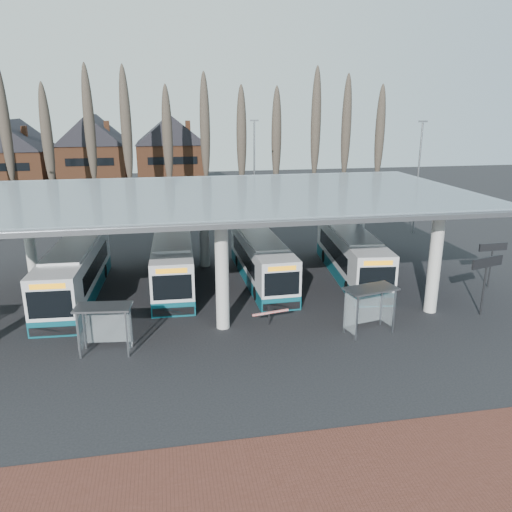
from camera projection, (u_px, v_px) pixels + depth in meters
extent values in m
plane|color=black|center=(229.00, 348.00, 24.34)|extent=(140.00, 140.00, 0.00)
cylinder|color=silver|center=(29.00, 234.00, 34.09)|extent=(0.70, 0.70, 6.00)
cylinder|color=silver|center=(222.00, 274.00, 25.83)|extent=(0.70, 0.70, 6.00)
cylinder|color=silver|center=(204.00, 226.00, 36.19)|extent=(0.70, 0.70, 6.00)
cylinder|color=silver|center=(435.00, 262.00, 27.94)|extent=(0.70, 0.70, 6.00)
cylinder|color=silver|center=(360.00, 220.00, 38.30)|extent=(0.70, 0.70, 6.00)
cube|color=gray|center=(210.00, 194.00, 30.08)|extent=(32.00, 16.00, 0.12)
cube|color=silver|center=(210.00, 193.00, 30.06)|extent=(31.50, 15.50, 0.04)
cone|color=#473D33|center=(8.00, 149.00, 50.18)|extent=(0.36, 0.36, 14.50)
ellipsoid|color=#473D33|center=(5.00, 131.00, 49.68)|extent=(1.10, 1.10, 11.02)
cone|color=#473D33|center=(49.00, 148.00, 50.88)|extent=(0.36, 0.36, 14.50)
ellipsoid|color=#473D33|center=(47.00, 131.00, 50.38)|extent=(1.10, 1.10, 11.02)
cone|color=#473D33|center=(90.00, 148.00, 51.59)|extent=(0.36, 0.36, 14.50)
ellipsoid|color=#473D33|center=(89.00, 131.00, 51.09)|extent=(1.10, 1.10, 11.02)
cone|color=#473D33|center=(130.00, 147.00, 52.29)|extent=(0.36, 0.36, 14.50)
ellipsoid|color=#473D33|center=(129.00, 130.00, 51.79)|extent=(1.10, 1.10, 11.02)
cone|color=#473D33|center=(169.00, 147.00, 52.99)|extent=(0.36, 0.36, 14.50)
ellipsoid|color=#473D33|center=(168.00, 130.00, 52.49)|extent=(1.10, 1.10, 11.02)
cone|color=#473D33|center=(206.00, 146.00, 53.69)|extent=(0.36, 0.36, 14.50)
ellipsoid|color=#473D33|center=(206.00, 130.00, 53.19)|extent=(1.10, 1.10, 11.02)
cone|color=#473D33|center=(243.00, 146.00, 54.39)|extent=(0.36, 0.36, 14.50)
ellipsoid|color=#473D33|center=(243.00, 129.00, 53.89)|extent=(1.10, 1.10, 11.02)
cone|color=#473D33|center=(278.00, 145.00, 55.10)|extent=(0.36, 0.36, 14.50)
ellipsoid|color=#473D33|center=(279.00, 129.00, 54.60)|extent=(1.10, 1.10, 11.02)
cone|color=#473D33|center=(313.00, 145.00, 55.80)|extent=(0.36, 0.36, 14.50)
ellipsoid|color=#473D33|center=(314.00, 129.00, 55.30)|extent=(1.10, 1.10, 11.02)
cone|color=#473D33|center=(347.00, 144.00, 56.50)|extent=(0.36, 0.36, 14.50)
ellipsoid|color=#473D33|center=(348.00, 129.00, 56.00)|extent=(1.10, 1.10, 11.02)
cone|color=#473D33|center=(380.00, 144.00, 57.20)|extent=(0.36, 0.36, 14.50)
ellipsoid|color=#473D33|center=(381.00, 128.00, 56.70)|extent=(1.10, 1.10, 11.02)
cube|color=brown|center=(16.00, 173.00, 61.18)|extent=(8.00, 10.00, 7.00)
pyramid|color=black|center=(8.00, 114.00, 59.17)|extent=(8.30, 10.30, 3.50)
cube|color=brown|center=(96.00, 172.00, 62.85)|extent=(8.00, 10.00, 7.00)
pyramid|color=black|center=(91.00, 114.00, 60.84)|extent=(8.30, 10.30, 3.50)
cube|color=brown|center=(172.00, 170.00, 64.51)|extent=(8.00, 10.00, 7.00)
pyramid|color=black|center=(170.00, 114.00, 62.51)|extent=(8.30, 10.30, 3.50)
cylinder|color=slate|center=(254.00, 175.00, 48.45)|extent=(0.16, 0.16, 10.00)
cube|color=slate|center=(254.00, 120.00, 46.98)|extent=(0.80, 0.15, 0.15)
cylinder|color=slate|center=(418.00, 179.00, 45.25)|extent=(0.16, 0.16, 10.00)
cube|color=slate|center=(423.00, 121.00, 43.79)|extent=(0.80, 0.15, 0.15)
cube|color=silver|center=(74.00, 270.00, 30.54)|extent=(3.06, 11.76, 2.72)
cube|color=#0B4956|center=(77.00, 290.00, 30.92)|extent=(3.08, 11.78, 0.87)
cube|color=silver|center=(72.00, 248.00, 30.14)|extent=(2.58, 7.09, 0.17)
cube|color=black|center=(76.00, 266.00, 30.97)|extent=(2.93, 8.51, 1.07)
cube|color=black|center=(50.00, 305.00, 25.01)|extent=(2.18, 0.17, 1.46)
cube|color=black|center=(91.00, 244.00, 36.03)|extent=(2.11, 0.16, 1.17)
cube|color=orange|center=(47.00, 286.00, 24.73)|extent=(1.73, 0.14, 0.29)
cube|color=black|center=(53.00, 331.00, 25.44)|extent=(2.35, 0.20, 0.49)
cylinder|color=black|center=(41.00, 314.00, 27.26)|extent=(0.32, 0.94, 0.93)
cylinder|color=black|center=(84.00, 312.00, 27.55)|extent=(0.32, 0.94, 0.93)
cylinder|color=black|center=(70.00, 273.00, 33.99)|extent=(0.32, 0.94, 0.93)
cylinder|color=black|center=(104.00, 271.00, 34.28)|extent=(0.32, 0.94, 0.93)
cube|color=silver|center=(173.00, 258.00, 32.92)|extent=(2.82, 11.59, 2.69)
cube|color=#0B4956|center=(174.00, 277.00, 33.29)|extent=(2.84, 11.61, 0.86)
cube|color=silver|center=(172.00, 238.00, 32.52)|extent=(2.42, 6.98, 0.17)
cube|color=black|center=(173.00, 255.00, 33.34)|extent=(2.75, 8.37, 1.06)
cube|color=black|center=(172.00, 287.00, 27.47)|extent=(2.15, 0.13, 1.44)
cube|color=black|center=(173.00, 236.00, 38.32)|extent=(2.08, 0.12, 1.15)
cube|color=orange|center=(171.00, 271.00, 27.19)|extent=(1.71, 0.10, 0.29)
cube|color=black|center=(174.00, 311.00, 27.89)|extent=(2.33, 0.15, 0.48)
cylinder|color=black|center=(155.00, 297.00, 29.66)|extent=(0.30, 0.93, 0.92)
cylinder|color=black|center=(192.00, 295.00, 29.99)|extent=(0.30, 0.93, 0.92)
cylinder|color=black|center=(159.00, 262.00, 36.30)|extent=(0.30, 0.93, 0.92)
cylinder|color=black|center=(189.00, 261.00, 36.62)|extent=(0.30, 0.93, 0.92)
cube|color=silver|center=(261.00, 257.00, 33.41)|extent=(2.54, 11.03, 2.56)
cube|color=#0B4956|center=(261.00, 275.00, 33.76)|extent=(2.55, 11.05, 0.82)
cube|color=silver|center=(261.00, 238.00, 33.03)|extent=(2.22, 6.63, 0.16)
cube|color=black|center=(260.00, 254.00, 33.81)|extent=(2.52, 7.95, 1.01)
cube|color=black|center=(282.00, 284.00, 28.26)|extent=(2.06, 0.09, 1.37)
cube|color=black|center=(246.00, 236.00, 38.52)|extent=(1.99, 0.09, 1.10)
cube|color=orange|center=(282.00, 268.00, 27.99)|extent=(1.64, 0.08, 0.27)
cube|color=black|center=(281.00, 306.00, 28.66)|extent=(2.22, 0.11, 0.46)
cylinder|color=black|center=(256.00, 293.00, 30.29)|extent=(0.27, 0.88, 0.88)
cylinder|color=black|center=(290.00, 291.00, 30.69)|extent=(0.27, 0.88, 0.88)
cylinder|color=black|center=(238.00, 261.00, 36.56)|extent=(0.27, 0.88, 0.88)
cylinder|color=black|center=(266.00, 260.00, 36.97)|extent=(0.27, 0.88, 0.88)
cube|color=silver|center=(351.00, 252.00, 34.34)|extent=(3.65, 11.66, 2.68)
cube|color=#0B4956|center=(350.00, 270.00, 34.71)|extent=(3.67, 11.68, 0.86)
cube|color=silver|center=(353.00, 233.00, 33.94)|extent=(2.92, 7.08, 0.17)
cube|color=black|center=(350.00, 249.00, 34.77)|extent=(3.35, 8.48, 1.05)
cube|color=black|center=(377.00, 279.00, 28.87)|extent=(2.14, 0.29, 1.43)
cube|color=black|center=(333.00, 231.00, 39.77)|extent=(2.07, 0.28, 1.15)
cube|color=orange|center=(378.00, 263.00, 28.59)|extent=(1.70, 0.23, 0.29)
cube|color=black|center=(375.00, 302.00, 29.29)|extent=(2.31, 0.32, 0.48)
cylinder|color=black|center=(348.00, 288.00, 31.15)|extent=(0.36, 0.94, 0.92)
cylinder|color=black|center=(383.00, 287.00, 31.31)|extent=(0.36, 0.94, 0.92)
cylinder|color=black|center=(325.00, 256.00, 37.82)|extent=(0.36, 0.94, 0.92)
cylinder|color=black|center=(353.00, 255.00, 37.98)|extent=(0.36, 0.94, 0.92)
cube|color=gray|center=(78.00, 336.00, 23.05)|extent=(0.08, 0.08, 2.31)
cube|color=gray|center=(127.00, 334.00, 23.19)|extent=(0.08, 0.08, 2.31)
cube|color=gray|center=(84.00, 327.00, 24.02)|extent=(0.08, 0.08, 2.31)
cube|color=gray|center=(131.00, 325.00, 24.16)|extent=(0.08, 0.08, 2.31)
cube|color=gray|center=(103.00, 307.00, 23.26)|extent=(2.72, 1.58, 0.09)
cube|color=silver|center=(108.00, 325.00, 24.12)|extent=(2.20, 0.29, 1.85)
cube|color=silver|center=(80.00, 330.00, 23.52)|extent=(0.15, 1.01, 1.85)
cube|color=silver|center=(130.00, 329.00, 23.67)|extent=(0.15, 1.01, 1.85)
cube|color=gray|center=(357.00, 319.00, 24.85)|extent=(0.09, 0.09, 2.38)
cube|color=gray|center=(394.00, 311.00, 25.71)|extent=(0.09, 0.09, 2.38)
cube|color=gray|center=(345.00, 311.00, 25.77)|extent=(0.09, 0.09, 2.38)
cube|color=gray|center=(381.00, 304.00, 26.64)|extent=(0.09, 0.09, 2.38)
cube|color=gray|center=(371.00, 289.00, 25.39)|extent=(2.90, 1.89, 0.10)
cube|color=silver|center=(363.00, 306.00, 26.23)|extent=(2.24, 0.54, 1.91)
cube|color=silver|center=(350.00, 314.00, 25.28)|extent=(0.27, 1.03, 1.91)
cube|color=silver|center=(388.00, 307.00, 26.18)|extent=(0.27, 1.03, 1.91)
cylinder|color=black|center=(484.00, 287.00, 27.84)|extent=(0.10, 0.10, 3.33)
cube|color=black|center=(487.00, 262.00, 27.43)|extent=(2.23, 0.77, 0.57)
cylinder|color=black|center=(490.00, 266.00, 32.23)|extent=(0.09, 0.09, 2.91)
cube|color=black|center=(493.00, 247.00, 31.87)|extent=(2.00, 0.18, 0.50)
cube|color=black|center=(269.00, 316.00, 26.89)|extent=(0.08, 0.08, 1.03)
cube|color=red|center=(271.00, 312.00, 26.34)|extent=(2.04, 0.50, 0.09)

